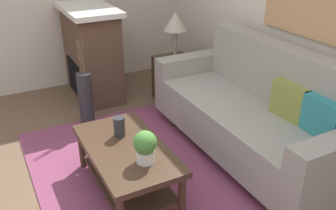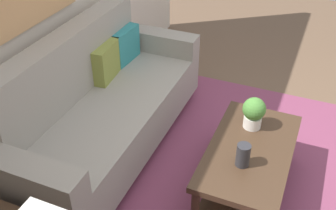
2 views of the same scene
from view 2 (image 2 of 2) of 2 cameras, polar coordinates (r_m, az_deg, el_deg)
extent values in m
plane|color=brown|center=(3.37, 15.93, -12.05)|extent=(9.23, 9.23, 0.00)
cube|color=#843D5B|center=(3.40, 7.59, -9.93)|extent=(2.89, 1.86, 0.01)
cube|color=gray|center=(3.45, -8.40, -2.28)|extent=(1.82, 0.84, 0.40)
cube|color=gray|center=(3.35, -13.86, 5.59)|extent=(1.82, 0.20, 0.56)
cube|color=gray|center=(2.81, -19.05, -12.15)|extent=(0.20, 0.84, 0.60)
cube|color=gray|center=(4.15, -1.57, 6.64)|extent=(0.20, 0.84, 0.60)
cube|color=#422D1E|center=(4.18, -2.61, 1.08)|extent=(0.08, 0.74, 0.12)
cube|color=olive|center=(3.59, -8.77, 6.12)|extent=(0.37, 0.15, 0.32)
cube|color=teal|center=(3.85, -6.18, 8.44)|extent=(0.37, 0.14, 0.32)
cube|color=#422D1E|center=(3.06, 11.61, -6.43)|extent=(1.10, 0.60, 0.05)
cube|color=#422D1E|center=(3.25, 11.02, -10.20)|extent=(0.98, 0.50, 0.02)
cylinder|color=#422D1E|center=(3.56, 16.93, -5.07)|extent=(0.06, 0.06, 0.38)
cylinder|color=#422D1E|center=(2.90, 3.88, -14.39)|extent=(0.06, 0.06, 0.38)
cylinder|color=#422D1E|center=(3.60, 9.13, -3.23)|extent=(0.06, 0.06, 0.38)
cylinder|color=#2D2D33|center=(2.84, 10.62, -7.02)|extent=(0.10, 0.10, 0.17)
cylinder|color=white|center=(3.22, 11.90, -2.30)|extent=(0.14, 0.14, 0.10)
sphere|color=#4A8637|center=(3.15, 12.17, -0.54)|extent=(0.18, 0.18, 0.18)
camera|label=1|loc=(4.78, 33.66, 26.33)|focal=39.87mm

